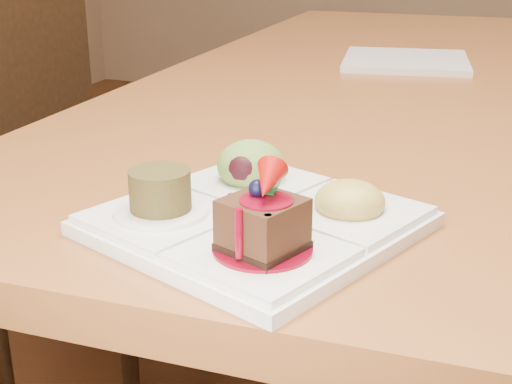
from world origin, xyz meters
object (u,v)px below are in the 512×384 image
(dining_table, at_px, (450,113))
(sampler_plate, at_px, (257,209))
(second_plate, at_px, (406,61))
(chair_left, at_px, (67,157))

(dining_table, height_order, sampler_plate, sampler_plate)
(sampler_plate, height_order, second_plate, sampler_plate)
(chair_left, height_order, sampler_plate, chair_left)
(dining_table, xyz_separation_m, second_plate, (-0.09, 0.08, 0.07))
(second_plate, bearing_deg, chair_left, -172.59)
(dining_table, bearing_deg, second_plate, 139.24)
(chair_left, bearing_deg, sampler_plate, 49.61)
(dining_table, relative_size, second_plate, 7.93)
(dining_table, bearing_deg, chair_left, -179.23)
(chair_left, height_order, second_plate, chair_left)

